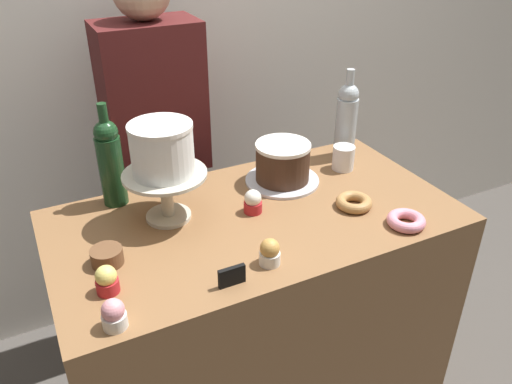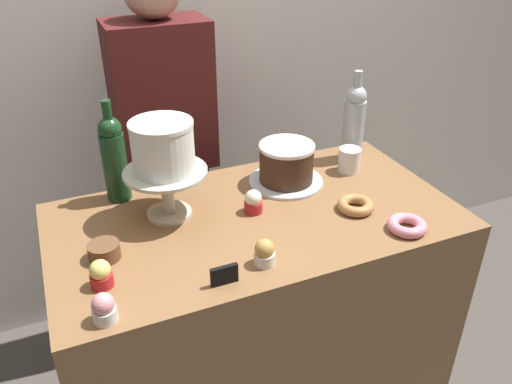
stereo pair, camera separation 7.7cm
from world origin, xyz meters
TOP-DOWN VIEW (x-y plane):
  - back_wall at (0.00, 0.90)m, footprint 6.00×0.05m
  - display_counter at (0.00, 0.00)m, footprint 1.22×0.65m
  - cake_stand_pedestal at (-0.24, 0.10)m, footprint 0.24×0.24m
  - white_layer_cake at (-0.24, 0.10)m, footprint 0.18×0.18m
  - silver_serving_platter at (0.17, 0.15)m, footprint 0.25×0.25m
  - chocolate_round_cake at (0.17, 0.15)m, footprint 0.18×0.18m
  - wine_bottle_green at (-0.36, 0.26)m, footprint 0.08×0.08m
  - wine_bottle_clear at (0.47, 0.22)m, footprint 0.08×0.08m
  - cupcake_vanilla at (0.00, 0.02)m, footprint 0.06×0.06m
  - cupcake_lemon at (-0.47, -0.15)m, footprint 0.06×0.06m
  - cupcake_strawberry at (-0.49, -0.27)m, footprint 0.06×0.06m
  - cupcake_caramel at (-0.07, -0.23)m, footprint 0.06×0.06m
  - donut_pink at (0.37, -0.25)m, footprint 0.11×0.11m
  - donut_maple at (0.29, -0.09)m, footprint 0.11×0.11m
  - cookie_stack at (-0.45, -0.04)m, footprint 0.08×0.08m
  - price_sign_chalkboard at (-0.20, -0.26)m, footprint 0.07×0.01m
  - coffee_cup_ceramic at (0.41, 0.14)m, footprint 0.08×0.08m
  - barista_figure at (-0.12, 0.61)m, footprint 0.36×0.22m

SIDE VIEW (x-z plane):
  - display_counter at x=0.00m, z-range 0.00..0.93m
  - barista_figure at x=-0.12m, z-range 0.04..1.64m
  - silver_serving_platter at x=0.17m, z-range 0.93..0.94m
  - donut_pink at x=0.37m, z-range 0.93..0.96m
  - donut_maple at x=0.29m, z-range 0.93..0.96m
  - cookie_stack at x=-0.45m, z-range 0.93..0.98m
  - price_sign_chalkboard at x=-0.20m, z-range 0.93..0.98m
  - cupcake_vanilla at x=0.00m, z-range 0.93..1.00m
  - cupcake_lemon at x=-0.47m, z-range 0.93..1.00m
  - cupcake_strawberry at x=-0.49m, z-range 0.93..1.00m
  - cupcake_caramel at x=-0.07m, z-range 0.93..1.00m
  - coffee_cup_ceramic at x=0.41m, z-range 0.93..1.02m
  - chocolate_round_cake at x=0.17m, z-range 0.94..1.07m
  - cake_stand_pedestal at x=-0.24m, z-range 0.96..1.11m
  - wine_bottle_green at x=-0.36m, z-range 0.91..1.24m
  - wine_bottle_clear at x=0.47m, z-range 0.91..1.24m
  - white_layer_cake at x=-0.24m, z-range 1.08..1.23m
  - back_wall at x=0.00m, z-range 0.00..2.60m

